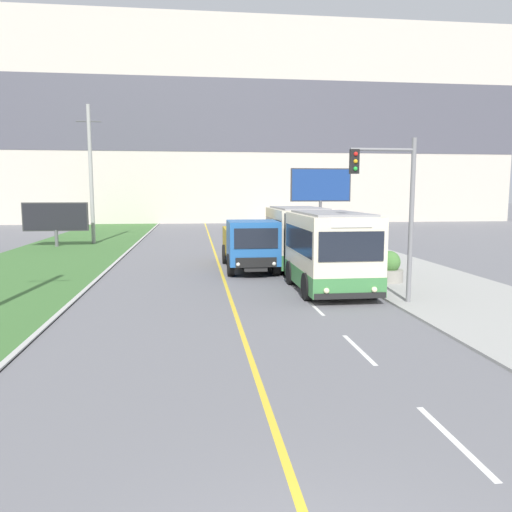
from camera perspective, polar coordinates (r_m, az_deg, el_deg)
apartment_block_background at (r=66.20m, az=-6.08°, el=14.74°), size 80.00×8.04×24.85m
city_bus at (r=22.53m, az=6.41°, el=1.43°), size 2.73×11.50×3.11m
dump_truck at (r=24.31m, az=-0.64°, el=1.21°), size 2.42×7.12×2.54m
utility_pole_far at (r=39.32m, az=-18.35°, el=8.85°), size 1.80×0.28×10.21m
traffic_light_mast at (r=17.57m, az=15.44°, el=6.24°), size 2.28×0.32×5.68m
billboard_large at (r=38.31m, az=7.41°, el=7.77°), size 4.61×0.24×5.64m
billboard_small at (r=37.93m, az=-21.95°, el=4.10°), size 4.47×0.24×3.14m
planter_round_near at (r=21.97m, az=14.96°, el=-1.36°), size 1.18×1.18×1.32m
planter_round_second at (r=26.16m, az=11.27°, el=0.02°), size 1.10×1.10×1.22m
planter_round_third at (r=30.42m, az=8.51°, el=1.14°), size 1.12×1.12×1.27m
planter_round_far at (r=34.76m, az=6.53°, el=1.89°), size 1.06×1.06×1.19m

